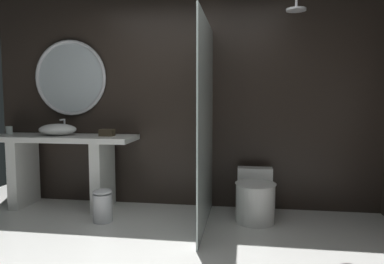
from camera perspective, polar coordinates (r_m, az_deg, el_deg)
back_wall_panel at (r=4.37m, az=-1.25°, el=5.16°), size 4.80×0.10×2.60m
vanity_counter at (r=4.57m, az=-20.12°, el=-4.25°), size 1.77×0.57×0.88m
vessel_sink at (r=4.55m, az=-20.77°, el=0.38°), size 0.45×0.37×0.19m
tumbler_cup at (r=4.95m, az=-27.30°, el=0.27°), size 0.08×0.08×0.10m
tissue_box at (r=4.30m, az=-13.50°, el=-0.11°), size 0.17×0.12×0.08m
round_wall_mirror at (r=4.75m, az=-18.97°, el=8.23°), size 0.94×0.04×0.94m
shower_glass_panel at (r=3.62m, az=2.23°, el=1.21°), size 0.02×1.33×2.10m
rain_shower_head at (r=3.88m, az=16.39°, el=18.72°), size 0.20×0.20×0.31m
toilet at (r=3.96m, az=10.11°, el=-10.32°), size 0.44×0.60×0.53m
waste_bin at (r=3.99m, az=-14.16°, el=-11.31°), size 0.21×0.21×0.36m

